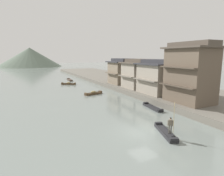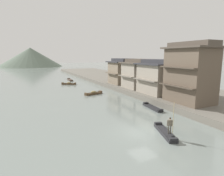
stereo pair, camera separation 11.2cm
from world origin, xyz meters
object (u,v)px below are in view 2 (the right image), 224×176
Objects in this scene: boatman_person at (170,124)px; boat_moored_third at (69,84)px; boat_foreground_poled at (165,132)px; boat_moored_second at (70,80)px; boat_moored_nearest at (93,93)px; house_waterfront_narrow at (123,71)px; house_waterfront_second at (159,77)px; house_waterfront_nearest at (190,73)px; boat_moored_far at (152,107)px; house_waterfront_tall at (139,74)px.

boatman_person is 38.03m from boat_moored_third.
boat_foreground_poled is 0.78× the size of boat_moored_second.
boat_moored_nearest is (0.30, 21.56, 0.11)m from boat_foreground_poled.
boat_moored_third is 0.53× the size of house_waterfront_narrow.
boatman_person is 0.42× the size of house_waterfront_second.
boatman_person reaches higher than boat_moored_nearest.
house_waterfront_nearest reaches higher than boat_moored_nearest.
house_waterfront_narrow reaches higher than boat_moored_nearest.
boat_foreground_poled reaches higher than boat_moored_far.
house_waterfront_narrow is at bearing 69.58° from boatman_person.
boat_foreground_poled is 0.97× the size of boat_moored_far.
boat_moored_far is 20.39m from house_waterfront_narrow.
house_waterfront_second is (10.53, 14.57, 2.42)m from boatman_person.
boat_moored_third is (-1.48, 15.41, -0.02)m from boat_moored_nearest.
house_waterfront_second is at bearing 54.15° from boatman_person.
boat_moored_second is 27.45m from house_waterfront_tall.
house_waterfront_nearest reaches higher than boat_foreground_poled.
house_waterfront_second is at bearing -64.13° from boat_moored_third.
boat_moored_far is at bearing 61.34° from boatman_person.
house_waterfront_narrow is (0.07, 7.07, -0.00)m from house_waterfront_tall.
house_waterfront_tall is (5.51, 12.18, 3.75)m from boat_moored_far.
boat_moored_second is at bearing 101.77° from house_waterfront_nearest.
boat_moored_nearest is 15.48m from boat_moored_third.
boat_moored_far is 0.52× the size of house_waterfront_nearest.
boat_moored_nearest is 18.77m from house_waterfront_nearest.
house_waterfront_narrow reaches higher than boat_foreground_poled.
house_waterfront_second is at bearing 53.08° from boat_foreground_poled.
boat_moored_nearest reaches higher than boat_moored_far.
boat_moored_far is at bearing -135.35° from house_waterfront_second.
boatman_person is 12.68m from house_waterfront_nearest.
boatman_person is 0.77× the size of boat_moored_nearest.
boat_moored_nearest is at bearing 107.66° from boat_moored_far.
house_waterfront_nearest is at bearing -92.34° from house_waterfront_tall.
house_waterfront_second is (11.36, -23.43, 3.64)m from boat_moored_third.
house_waterfront_tall is at bearing 63.77° from boatman_person.
house_waterfront_nearest is at bearing 35.36° from boatman_person.
boat_foreground_poled is at bearing -90.79° from boat_moored_nearest.
house_waterfront_nearest reaches higher than boatman_person.
boat_moored_third reaches higher than boat_moored_far.
boat_moored_second is (1.21, 45.91, -0.02)m from boat_foreground_poled.
boat_moored_second is 9.26m from boat_moored_third.
boat_moored_nearest reaches higher than boat_moored_third.
boat_moored_third is at bearing 91.26° from boatman_person.
boatman_person is at bearing -125.85° from house_waterfront_second.
boatman_person is 0.43× the size of house_waterfront_narrow.
house_waterfront_second is (0.64, 7.55, -1.30)m from house_waterfront_nearest.
boat_moored_third is at bearing -105.03° from boat_moored_second.
boat_foreground_poled is at bearing -126.92° from house_waterfront_second.
boat_moored_far is at bearing -106.19° from house_waterfront_narrow.
house_waterfront_tall is (9.82, -1.35, 3.64)m from boat_moored_nearest.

